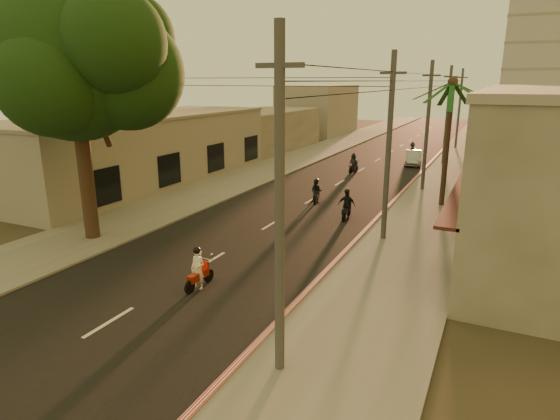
# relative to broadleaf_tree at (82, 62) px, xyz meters

# --- Properties ---
(ground) EXTENTS (160.00, 160.00, 0.00)m
(ground) POSITION_rel_broadleaf_tree_xyz_m (6.61, -2.14, -8.48)
(ground) COLOR #383023
(ground) RESTS_ON ground
(road) EXTENTS (10.00, 140.00, 0.02)m
(road) POSITION_rel_broadleaf_tree_xyz_m (6.61, 17.86, -8.47)
(road) COLOR black
(road) RESTS_ON ground
(sidewalk_right) EXTENTS (5.00, 140.00, 0.12)m
(sidewalk_right) POSITION_rel_broadleaf_tree_xyz_m (14.11, 17.86, -8.42)
(sidewalk_right) COLOR slate
(sidewalk_right) RESTS_ON ground
(sidewalk_left) EXTENTS (5.00, 140.00, 0.12)m
(sidewalk_left) POSITION_rel_broadleaf_tree_xyz_m (-0.89, 17.86, -8.42)
(sidewalk_left) COLOR slate
(sidewalk_left) RESTS_ON ground
(curb_stripe) EXTENTS (0.20, 60.00, 0.20)m
(curb_stripe) POSITION_rel_broadleaf_tree_xyz_m (11.71, 12.86, -8.38)
(curb_stripe) COLOR red
(curb_stripe) RESTS_ON ground
(shophouse_row) EXTENTS (8.80, 34.20, 7.30)m
(shophouse_row) POSITION_rel_broadleaf_tree_xyz_m (20.57, 15.86, -4.83)
(shophouse_row) COLOR gray
(shophouse_row) RESTS_ON ground
(left_building) EXTENTS (8.20, 24.20, 5.20)m
(left_building) POSITION_rel_broadleaf_tree_xyz_m (-7.37, 11.86, -5.88)
(left_building) COLOR gray
(left_building) RESTS_ON ground
(broadleaf_tree) EXTENTS (9.60, 8.70, 12.10)m
(broadleaf_tree) POSITION_rel_broadleaf_tree_xyz_m (0.00, 0.00, 0.00)
(broadleaf_tree) COLOR black
(broadleaf_tree) RESTS_ON ground
(palm_tree) EXTENTS (5.00, 5.00, 8.20)m
(palm_tree) POSITION_rel_broadleaf_tree_xyz_m (14.61, 13.86, -1.33)
(palm_tree) COLOR black
(palm_tree) RESTS_ON ground
(utility_poles) EXTENTS (1.20, 48.26, 9.00)m
(utility_poles) POSITION_rel_broadleaf_tree_xyz_m (12.81, 17.86, -1.94)
(utility_poles) COLOR #38383A
(utility_poles) RESTS_ON ground
(filler_right) EXTENTS (8.00, 14.00, 6.00)m
(filler_right) POSITION_rel_broadleaf_tree_xyz_m (20.61, 42.86, -5.48)
(filler_right) COLOR gray
(filler_right) RESTS_ON ground
(filler_left_near) EXTENTS (8.00, 14.00, 4.40)m
(filler_left_near) POSITION_rel_broadleaf_tree_xyz_m (-7.39, 31.86, -6.28)
(filler_left_near) COLOR gray
(filler_left_near) RESTS_ON ground
(filler_left_far) EXTENTS (8.00, 14.00, 7.00)m
(filler_left_far) POSITION_rel_broadleaf_tree_xyz_m (-7.39, 49.86, -4.98)
(filler_left_far) COLOR gray
(filler_left_far) RESTS_ON ground
(scooter_red) EXTENTS (0.65, 1.72, 1.69)m
(scooter_red) POSITION_rel_broadleaf_tree_xyz_m (7.75, -2.68, -7.74)
(scooter_red) COLOR black
(scooter_red) RESTS_ON ground
(scooter_mid_a) EXTENTS (0.96, 1.63, 1.61)m
(scooter_mid_a) POSITION_rel_broadleaf_tree_xyz_m (7.15, 11.36, -7.74)
(scooter_mid_a) COLOR black
(scooter_mid_a) RESTS_ON ground
(scooter_mid_b) EXTENTS (1.05, 1.82, 1.79)m
(scooter_mid_b) POSITION_rel_broadleaf_tree_xyz_m (10.03, 8.62, -7.67)
(scooter_mid_b) COLOR black
(scooter_mid_b) RESTS_ON ground
(scooter_far_a) EXTENTS (0.93, 1.75, 1.72)m
(scooter_far_a) POSITION_rel_broadleaf_tree_xyz_m (6.34, 22.31, -7.70)
(scooter_far_a) COLOR black
(scooter_far_a) RESTS_ON ground
(scooter_far_b) EXTENTS (1.44, 1.63, 1.69)m
(scooter_far_b) POSITION_rel_broadleaf_tree_xyz_m (9.53, 32.23, -7.70)
(scooter_far_b) COLOR black
(scooter_far_b) RESTS_ON ground
(parked_car) EXTENTS (2.80, 4.53, 1.33)m
(parked_car) POSITION_rel_broadleaf_tree_xyz_m (10.27, 28.56, -7.81)
(parked_car) COLOR #9B9CA2
(parked_car) RESTS_ON ground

